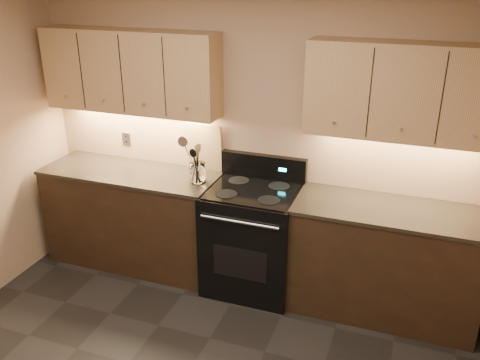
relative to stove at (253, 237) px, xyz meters
name	(u,v)px	position (x,y,z in m)	size (l,w,h in m)	color
wall_back	(257,135)	(-0.08, 0.32, 0.82)	(4.00, 0.04, 2.60)	tan
counter_left	(134,217)	(-1.18, 0.02, -0.01)	(1.62, 0.62, 0.93)	black
counter_right	(384,261)	(1.10, 0.02, -0.01)	(1.46, 0.62, 0.93)	black
stove	(253,237)	(0.00, 0.00, 0.00)	(0.76, 0.68, 1.14)	black
upper_cab_left	(131,71)	(-1.18, 0.17, 1.32)	(1.60, 0.30, 0.70)	tan
upper_cab_right	(406,92)	(1.10, 0.17, 1.32)	(1.44, 0.30, 0.70)	tan
outlet_plate	(126,139)	(-1.38, 0.31, 0.64)	(0.09, 0.01, 0.12)	#B2B5BA
utensil_crock	(198,173)	(-0.50, 0.00, 0.53)	(0.17, 0.17, 0.17)	white
cutting_board	(204,147)	(-0.56, 0.29, 0.67)	(0.34, 0.02, 0.43)	tan
wooden_spoon	(193,162)	(-0.53, -0.01, 0.63)	(0.06, 0.06, 0.33)	tan
black_spoon	(199,161)	(-0.50, 0.03, 0.63)	(0.06, 0.06, 0.32)	black
black_turner	(196,163)	(-0.50, -0.03, 0.63)	(0.08, 0.08, 0.33)	black
steel_skimmer	(201,160)	(-0.46, -0.02, 0.67)	(0.09, 0.09, 0.40)	silver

